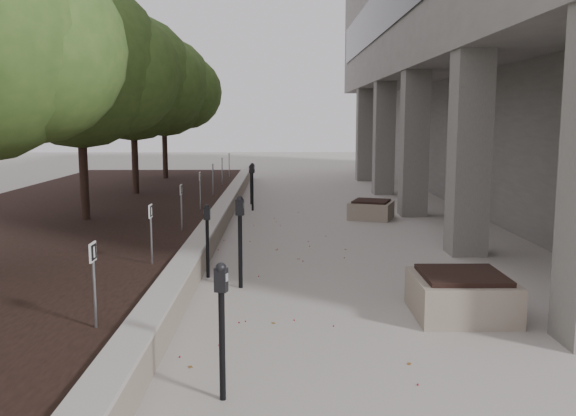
{
  "coord_description": "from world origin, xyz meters",
  "views": [
    {
      "loc": [
        -0.32,
        -6.04,
        2.67
      ],
      "look_at": [
        -0.15,
        6.52,
        0.86
      ],
      "focal_mm": 38.35,
      "sensor_mm": 36.0,
      "label": 1
    }
  ],
  "objects": [
    {
      "name": "ground",
      "position": [
        0.0,
        0.0,
        0.0
      ],
      "size": [
        90.0,
        90.0,
        0.0
      ],
      "primitive_type": "plane",
      "color": "#A39D95",
      "rests_on": "ground"
    },
    {
      "name": "crabapple_tree_3",
      "position": [
        -4.8,
        8.0,
        3.12
      ],
      "size": [
        4.6,
        4.0,
        5.44
      ],
      "primitive_type": null,
      "color": "#365721",
      "rests_on": "planting_bed"
    },
    {
      "name": "parking_meter_1",
      "position": [
        -0.87,
        -0.44,
        0.68
      ],
      "size": [
        0.16,
        0.13,
        1.35
      ],
      "primitive_type": null,
      "rotation": [
        0.0,
        0.0,
        -0.3
      ],
      "color": "black",
      "rests_on": "ground"
    },
    {
      "name": "parking_sign_4",
      "position": [
        -2.35,
        6.5,
        0.88
      ],
      "size": [
        0.04,
        0.22,
        0.96
      ],
      "primitive_type": null,
      "color": "black",
      "rests_on": "planting_bed"
    },
    {
      "name": "planter_front",
      "position": [
        2.16,
        2.07,
        0.3
      ],
      "size": [
        1.31,
        1.31,
        0.61
      ],
      "primitive_type": null,
      "rotation": [
        0.0,
        0.0,
        -0.01
      ],
      "color": "gray",
      "rests_on": "ground"
    },
    {
      "name": "parking_meter_2",
      "position": [
        -1.55,
        4.18,
        0.63
      ],
      "size": [
        0.13,
        0.09,
        1.26
      ],
      "primitive_type": null,
      "rotation": [
        0.0,
        0.0,
        -0.01
      ],
      "color": "black",
      "rests_on": "ground"
    },
    {
      "name": "planting_bed",
      "position": [
        -5.5,
        9.0,
        0.2
      ],
      "size": [
        7.0,
        26.0,
        0.4
      ],
      "primitive_type": "cube",
      "color": "black",
      "rests_on": "ground"
    },
    {
      "name": "parking_sign_2",
      "position": [
        -2.35,
        0.5,
        0.88
      ],
      "size": [
        0.04,
        0.22,
        0.96
      ],
      "primitive_type": null,
      "color": "black",
      "rests_on": "planting_bed"
    },
    {
      "name": "crabapple_tree_4",
      "position": [
        -4.8,
        13.0,
        3.12
      ],
      "size": [
        4.6,
        4.0,
        5.44
      ],
      "primitive_type": null,
      "color": "#365721",
      "rests_on": "planting_bed"
    },
    {
      "name": "parking_sign_3",
      "position": [
        -2.35,
        3.5,
        0.88
      ],
      "size": [
        0.04,
        0.22,
        0.96
      ],
      "primitive_type": null,
      "color": "black",
      "rests_on": "planting_bed"
    },
    {
      "name": "parking_meter_3",
      "position": [
        -0.95,
        3.54,
        0.74
      ],
      "size": [
        0.16,
        0.13,
        1.49
      ],
      "primitive_type": null,
      "rotation": [
        0.0,
        0.0,
        -0.15
      ],
      "color": "black",
      "rests_on": "ground"
    },
    {
      "name": "crabapple_tree_5",
      "position": [
        -4.8,
        18.0,
        3.12
      ],
      "size": [
        4.6,
        4.0,
        5.44
      ],
      "primitive_type": null,
      "color": "#365721",
      "rests_on": "planting_bed"
    },
    {
      "name": "retaining_wall",
      "position": [
        -1.82,
        9.0,
        0.25
      ],
      "size": [
        0.39,
        26.0,
        0.5
      ],
      "primitive_type": null,
      "color": "gray",
      "rests_on": "ground"
    },
    {
      "name": "parking_sign_8",
      "position": [
        -2.35,
        18.5,
        0.88
      ],
      "size": [
        0.04,
        0.22,
        0.96
      ],
      "primitive_type": null,
      "color": "black",
      "rests_on": "planting_bed"
    },
    {
      "name": "parking_sign_7",
      "position": [
        -2.35,
        15.5,
        0.88
      ],
      "size": [
        0.04,
        0.22,
        0.96
      ],
      "primitive_type": null,
      "color": "black",
      "rests_on": "planting_bed"
    },
    {
      "name": "parking_sign_5",
      "position": [
        -2.35,
        9.5,
        0.88
      ],
      "size": [
        0.04,
        0.22,
        0.96
      ],
      "primitive_type": null,
      "color": "black",
      "rests_on": "planting_bed"
    },
    {
      "name": "planter_back",
      "position": [
        2.16,
        10.43,
        0.26
      ],
      "size": [
        1.4,
        1.4,
        0.51
      ],
      "primitive_type": null,
      "rotation": [
        0.0,
        0.0,
        -0.34
      ],
      "color": "gray",
      "rests_on": "ground"
    },
    {
      "name": "parking_meter_5",
      "position": [
        -1.24,
        13.35,
        0.63
      ],
      "size": [
        0.15,
        0.13,
        1.26
      ],
      "primitive_type": null,
      "rotation": [
        0.0,
        0.0,
        0.38
      ],
      "color": "black",
      "rests_on": "ground"
    },
    {
      "name": "parking_sign_6",
      "position": [
        -2.35,
        12.5,
        0.88
      ],
      "size": [
        0.04,
        0.22,
        0.96
      ],
      "primitive_type": null,
      "color": "black",
      "rests_on": "planting_bed"
    },
    {
      "name": "parking_meter_4",
      "position": [
        -1.13,
        11.99,
        0.71
      ],
      "size": [
        0.16,
        0.14,
        1.41
      ],
      "primitive_type": null,
      "rotation": [
        0.0,
        0.0,
        -0.34
      ],
      "color": "black",
      "rests_on": "ground"
    },
    {
      "name": "berry_scatter",
      "position": [
        -0.1,
        5.0,
        0.01
      ],
      "size": [
        3.3,
        14.1,
        0.02
      ],
      "primitive_type": null,
      "color": "maroon",
      "rests_on": "ground"
    }
  ]
}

